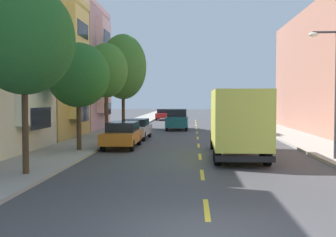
{
  "coord_description": "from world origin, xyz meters",
  "views": [
    {
      "loc": [
        -0.36,
        -8.75,
        2.84
      ],
      "look_at": [
        -2.62,
        29.7,
        1.06
      ],
      "focal_mm": 45.09,
      "sensor_mm": 36.0,
      "label": 1
    }
  ],
  "objects_px": {
    "parked_suv_charcoal": "(230,114)",
    "street_tree_third": "(106,71)",
    "parked_sedan_silver": "(136,128)",
    "moving_teal_sedan": "(177,119)",
    "street_tree_nearest": "(24,39)",
    "street_tree_second": "(78,75)",
    "street_tree_farthest": "(123,67)",
    "parked_suv_navy": "(241,118)",
    "parked_wagon_orange": "(122,134)",
    "parked_wagon_red": "(164,114)",
    "street_lamp": "(333,83)",
    "parked_sedan_sky": "(254,126)",
    "delivery_box_truck": "(237,119)"
  },
  "relations": [
    {
      "from": "parked_suv_charcoal",
      "to": "street_tree_third",
      "type": "bearing_deg",
      "value": -114.74
    },
    {
      "from": "delivery_box_truck",
      "to": "parked_suv_navy",
      "type": "height_order",
      "value": "delivery_box_truck"
    },
    {
      "from": "street_lamp",
      "to": "parked_sedan_sky",
      "type": "bearing_deg",
      "value": 96.14
    },
    {
      "from": "parked_suv_charcoal",
      "to": "parked_sedan_silver",
      "type": "bearing_deg",
      "value": -111.01
    },
    {
      "from": "street_lamp",
      "to": "parked_sedan_silver",
      "type": "xyz_separation_m",
      "value": [
        -10.34,
        10.36,
        -2.83
      ]
    },
    {
      "from": "parked_sedan_silver",
      "to": "moving_teal_sedan",
      "type": "bearing_deg",
      "value": 74.19
    },
    {
      "from": "parked_wagon_red",
      "to": "delivery_box_truck",
      "type": "bearing_deg",
      "value": -80.49
    },
    {
      "from": "street_tree_third",
      "to": "parked_sedan_silver",
      "type": "bearing_deg",
      "value": 15.57
    },
    {
      "from": "parked_wagon_orange",
      "to": "street_tree_second",
      "type": "bearing_deg",
      "value": -129.3
    },
    {
      "from": "parked_wagon_red",
      "to": "street_tree_nearest",
      "type": "bearing_deg",
      "value": -92.79
    },
    {
      "from": "street_tree_farthest",
      "to": "moving_teal_sedan",
      "type": "height_order",
      "value": "street_tree_farthest"
    },
    {
      "from": "street_tree_nearest",
      "to": "parked_wagon_red",
      "type": "distance_m",
      "value": 42.67
    },
    {
      "from": "parked_suv_navy",
      "to": "parked_sedan_sky",
      "type": "height_order",
      "value": "parked_suv_navy"
    },
    {
      "from": "parked_wagon_red",
      "to": "parked_suv_charcoal",
      "type": "distance_m",
      "value": 9.91
    },
    {
      "from": "street_tree_third",
      "to": "parked_suv_charcoal",
      "type": "distance_m",
      "value": 25.75
    },
    {
      "from": "street_lamp",
      "to": "parked_sedan_sky",
      "type": "relative_size",
      "value": 1.3
    },
    {
      "from": "parked_wagon_orange",
      "to": "moving_teal_sedan",
      "type": "relative_size",
      "value": 0.98
    },
    {
      "from": "parked_sedan_silver",
      "to": "street_tree_nearest",
      "type": "bearing_deg",
      "value": -97.6
    },
    {
      "from": "parked_sedan_sky",
      "to": "moving_teal_sedan",
      "type": "distance_m",
      "value": 8.51
    },
    {
      "from": "street_tree_third",
      "to": "parked_sedan_sky",
      "type": "bearing_deg",
      "value": 20.24
    },
    {
      "from": "parked_suv_charcoal",
      "to": "street_lamp",
      "type": "bearing_deg",
      "value": -87.1
    },
    {
      "from": "parked_sedan_silver",
      "to": "street_tree_farthest",
      "type": "bearing_deg",
      "value": 106.72
    },
    {
      "from": "street_tree_nearest",
      "to": "delivery_box_truck",
      "type": "height_order",
      "value": "street_tree_nearest"
    },
    {
      "from": "street_tree_nearest",
      "to": "street_tree_second",
      "type": "bearing_deg",
      "value": 90.0
    },
    {
      "from": "street_lamp",
      "to": "street_tree_third",
      "type": "bearing_deg",
      "value": 141.51
    },
    {
      "from": "parked_suv_navy",
      "to": "parked_suv_charcoal",
      "type": "distance_m",
      "value": 10.4
    },
    {
      "from": "street_tree_third",
      "to": "parked_wagon_red",
      "type": "bearing_deg",
      "value": 85.78
    },
    {
      "from": "street_tree_third",
      "to": "parked_wagon_orange",
      "type": "xyz_separation_m",
      "value": [
        1.93,
        -4.82,
        -4.02
      ]
    },
    {
      "from": "street_lamp",
      "to": "delivery_box_truck",
      "type": "bearing_deg",
      "value": 162.84
    },
    {
      "from": "street_tree_nearest",
      "to": "parked_wagon_orange",
      "type": "distance_m",
      "value": 10.59
    },
    {
      "from": "delivery_box_truck",
      "to": "parked_sedan_sky",
      "type": "relative_size",
      "value": 1.77
    },
    {
      "from": "street_tree_farthest",
      "to": "parked_sedan_sky",
      "type": "xyz_separation_m",
      "value": [
        10.84,
        -3.18,
        -4.88
      ]
    },
    {
      "from": "parked_wagon_red",
      "to": "parked_wagon_orange",
      "type": "relative_size",
      "value": 1.0
    },
    {
      "from": "parked_sedan_sky",
      "to": "parked_suv_charcoal",
      "type": "height_order",
      "value": "parked_suv_charcoal"
    },
    {
      "from": "moving_teal_sedan",
      "to": "parked_sedan_sky",
      "type": "bearing_deg",
      "value": -42.78
    },
    {
      "from": "parked_suv_navy",
      "to": "parked_sedan_silver",
      "type": "xyz_separation_m",
      "value": [
        -8.8,
        -12.17,
        -0.24
      ]
    },
    {
      "from": "street_tree_farthest",
      "to": "parked_suv_navy",
      "type": "distance_m",
      "value": 12.99
    },
    {
      "from": "street_tree_nearest",
      "to": "street_tree_farthest",
      "type": "relative_size",
      "value": 0.82
    },
    {
      "from": "parked_sedan_silver",
      "to": "moving_teal_sedan",
      "type": "distance_m",
      "value": 9.59
    },
    {
      "from": "parked_sedan_silver",
      "to": "parked_suv_charcoal",
      "type": "bearing_deg",
      "value": 68.99
    },
    {
      "from": "street_tree_farthest",
      "to": "parked_wagon_orange",
      "type": "xyz_separation_m",
      "value": [
        1.93,
        -12.0,
        -4.83
      ]
    },
    {
      "from": "street_tree_nearest",
      "to": "moving_teal_sedan",
      "type": "relative_size",
      "value": 1.43
    },
    {
      "from": "parked_wagon_red",
      "to": "parked_sedan_sky",
      "type": "distance_m",
      "value": 25.61
    },
    {
      "from": "street_tree_farthest",
      "to": "parked_suv_navy",
      "type": "bearing_deg",
      "value": 27.19
    },
    {
      "from": "delivery_box_truck",
      "to": "street_tree_third",
      "type": "bearing_deg",
      "value": 133.88
    },
    {
      "from": "parked_sedan_sky",
      "to": "street_lamp",
      "type": "bearing_deg",
      "value": -83.86
    },
    {
      "from": "street_tree_third",
      "to": "street_tree_farthest",
      "type": "bearing_deg",
      "value": 90.0
    },
    {
      "from": "street_tree_nearest",
      "to": "street_tree_farthest",
      "type": "xyz_separation_m",
      "value": [
        -0.0,
        21.53,
        0.65
      ]
    },
    {
      "from": "parked_sedan_sky",
      "to": "parked_suv_navy",
      "type": "bearing_deg",
      "value": 90.32
    },
    {
      "from": "delivery_box_truck",
      "to": "parked_sedan_silver",
      "type": "bearing_deg",
      "value": 124.36
    }
  ]
}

